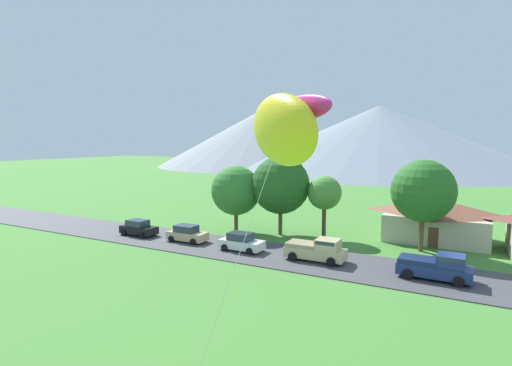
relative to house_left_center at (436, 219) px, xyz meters
The scene contains 14 objects.
road_strip 15.12m from the house_left_center, 120.19° to the right, with size 160.00×7.59×0.08m, color #424247.
mountain_central_ridge 127.23m from the house_left_center, 124.16° to the left, with size 90.97×90.97×24.69m, color #8E939E.
mountain_far_west_ridge 102.70m from the house_left_center, 104.45° to the left, with size 104.45×104.45×22.56m, color gray.
house_left_center is the anchor object (origin of this frame).
tree_near_left 21.55m from the house_left_center, 161.50° to the right, with size 5.58×5.58×7.59m.
tree_center 11.90m from the house_left_center, 156.57° to the right, with size 3.63×3.63×6.71m.
tree_right_of_center 6.36m from the house_left_center, 99.90° to the right, with size 5.85×5.85×8.66m.
tree_near_right 16.66m from the house_left_center, 160.66° to the right, with size 6.40×6.40×8.75m.
parked_car_black_west_end 31.80m from the house_left_center, 155.38° to the right, with size 4.24×2.15×1.68m.
parked_car_tan_mid_west 25.97m from the house_left_center, 150.07° to the right, with size 4.25×2.18×1.68m.
parked_car_white_mid_east 20.69m from the house_left_center, 140.09° to the right, with size 4.22×2.12×1.68m.
pickup_truck_navy_west_side 13.30m from the house_left_center, 85.90° to the right, with size 5.25×2.43×1.99m.
pickup_truck_sand_east_side 15.54m from the house_left_center, 123.13° to the right, with size 5.22×2.36×1.99m.
kite_flyer_with_kite 33.73m from the house_left_center, 95.14° to the right, with size 5.35×4.07×12.08m.
Camera 1 is at (10.24, -3.22, 10.38)m, focal length 28.05 mm.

